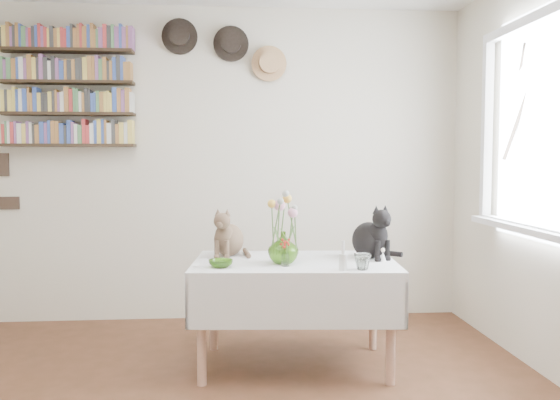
{
  "coord_description": "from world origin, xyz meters",
  "views": [
    {
      "loc": [
        0.14,
        -2.54,
        1.3
      ],
      "look_at": [
        0.44,
        0.97,
        1.05
      ],
      "focal_mm": 38.0,
      "sensor_mm": 36.0,
      "label": 1
    }
  ],
  "objects": [
    {
      "name": "black_cat",
      "position": [
        1.02,
        1.15,
        0.84
      ],
      "size": [
        0.33,
        0.37,
        0.35
      ],
      "primitive_type": null,
      "rotation": [
        0.0,
        0.0,
        0.42
      ],
      "color": "black",
      "rests_on": "dining_table"
    },
    {
      "name": "wall_hats",
      "position": [
        0.12,
        2.19,
        2.17
      ],
      "size": [
        0.98,
        0.09,
        0.48
      ],
      "color": "black",
      "rests_on": "room"
    },
    {
      "name": "tabby_cat",
      "position": [
        0.13,
        1.31,
        0.83
      ],
      "size": [
        0.3,
        0.33,
        0.32
      ],
      "primitive_type": null,
      "rotation": [
        0.0,
        0.0,
        -0.36
      ],
      "color": "brown",
      "rests_on": "dining_table"
    },
    {
      "name": "berry_jar",
      "position": [
        0.46,
        0.89,
        0.75
      ],
      "size": [
        0.05,
        0.05,
        0.19
      ],
      "color": "white",
      "rests_on": "dining_table"
    },
    {
      "name": "window",
      "position": [
        1.97,
        0.8,
        1.4
      ],
      "size": [
        0.12,
        1.52,
        1.32
      ],
      "color": "white",
      "rests_on": "room"
    },
    {
      "name": "dining_table",
      "position": [
        0.54,
        1.07,
        0.5
      ],
      "size": [
        1.3,
        0.89,
        0.67
      ],
      "color": "white",
      "rests_on": "room"
    },
    {
      "name": "drinking_glass",
      "position": [
        0.89,
        0.74,
        0.71
      ],
      "size": [
        0.13,
        0.13,
        0.09
      ],
      "primitive_type": "imported",
      "rotation": [
        0.0,
        0.0,
        -0.41
      ],
      "color": "white",
      "rests_on": "dining_table"
    },
    {
      "name": "flower_vase",
      "position": [
        0.46,
        0.98,
        0.76
      ],
      "size": [
        0.25,
        0.25,
        0.19
      ],
      "primitive_type": "imported",
      "rotation": [
        0.0,
        0.0,
        -0.46
      ],
      "color": "#83C143",
      "rests_on": "dining_table"
    },
    {
      "name": "room",
      "position": [
        0.0,
        0.0,
        1.25
      ],
      "size": [
        4.08,
        4.58,
        2.58
      ],
      "color": "brown",
      "rests_on": "ground"
    },
    {
      "name": "flower_bouquet",
      "position": [
        0.46,
        0.99,
        1.0
      ],
      "size": [
        0.17,
        0.13,
        0.39
      ],
      "color": "#4C7233",
      "rests_on": "flower_vase"
    },
    {
      "name": "wall_art_plaques",
      "position": [
        -1.63,
        2.23,
        1.12
      ],
      "size": [
        0.21,
        0.02,
        0.44
      ],
      "color": "#38281E",
      "rests_on": "room"
    },
    {
      "name": "porcelain_figurine",
      "position": [
        1.07,
        1.0,
        0.7
      ],
      "size": [
        0.04,
        0.04,
        0.08
      ],
      "color": "white",
      "rests_on": "dining_table"
    },
    {
      "name": "bookshelf_unit",
      "position": [
        -1.1,
        2.16,
        1.84
      ],
      "size": [
        1.0,
        0.16,
        0.91
      ],
      "color": "#302315",
      "rests_on": "room"
    },
    {
      "name": "green_bowl",
      "position": [
        0.08,
        0.89,
        0.69
      ],
      "size": [
        0.19,
        0.19,
        0.04
      ],
      "primitive_type": "imported",
      "rotation": [
        0.0,
        0.0,
        -0.46
      ],
      "color": "#83C143",
      "rests_on": "dining_table"
    },
    {
      "name": "candlestick",
      "position": [
        0.77,
        0.73,
        0.72
      ],
      "size": [
        0.05,
        0.05,
        0.17
      ],
      "color": "white",
      "rests_on": "dining_table"
    }
  ]
}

